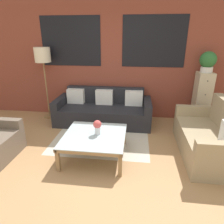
{
  "coord_description": "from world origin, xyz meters",
  "views": [
    {
      "loc": [
        0.6,
        -2.36,
        1.94
      ],
      "look_at": [
        0.16,
        1.21,
        0.55
      ],
      "focal_mm": 32.0,
      "sensor_mm": 36.0,
      "label": 1
    }
  ],
  "objects_px": {
    "potted_plant": "(208,61)",
    "floor_lamp": "(43,58)",
    "couch_dark": "(104,111)",
    "settee_vintage": "(210,138)",
    "flower_vase": "(98,126)",
    "coffee_table": "(95,138)",
    "drawer_cabinet": "(202,99)"
  },
  "relations": [
    {
      "from": "coffee_table",
      "to": "drawer_cabinet",
      "type": "relative_size",
      "value": 0.85
    },
    {
      "from": "floor_lamp",
      "to": "flower_vase",
      "type": "height_order",
      "value": "floor_lamp"
    },
    {
      "from": "coffee_table",
      "to": "floor_lamp",
      "type": "relative_size",
      "value": 0.6
    },
    {
      "from": "settee_vintage",
      "to": "floor_lamp",
      "type": "height_order",
      "value": "floor_lamp"
    },
    {
      "from": "coffee_table",
      "to": "drawer_cabinet",
      "type": "bearing_deg",
      "value": 37.84
    },
    {
      "from": "couch_dark",
      "to": "drawer_cabinet",
      "type": "bearing_deg",
      "value": 5.59
    },
    {
      "from": "coffee_table",
      "to": "couch_dark",
      "type": "bearing_deg",
      "value": 93.43
    },
    {
      "from": "couch_dark",
      "to": "potted_plant",
      "type": "bearing_deg",
      "value": 5.59
    },
    {
      "from": "potted_plant",
      "to": "floor_lamp",
      "type": "bearing_deg",
      "value": -179.08
    },
    {
      "from": "couch_dark",
      "to": "coffee_table",
      "type": "bearing_deg",
      "value": -86.57
    },
    {
      "from": "couch_dark",
      "to": "flower_vase",
      "type": "xyz_separation_m",
      "value": [
        0.14,
        -1.4,
        0.26
      ]
    },
    {
      "from": "coffee_table",
      "to": "settee_vintage",
      "type": "bearing_deg",
      "value": 8.79
    },
    {
      "from": "couch_dark",
      "to": "flower_vase",
      "type": "height_order",
      "value": "couch_dark"
    },
    {
      "from": "settee_vintage",
      "to": "drawer_cabinet",
      "type": "height_order",
      "value": "drawer_cabinet"
    },
    {
      "from": "couch_dark",
      "to": "floor_lamp",
      "type": "relative_size",
      "value": 1.29
    },
    {
      "from": "settee_vintage",
      "to": "flower_vase",
      "type": "xyz_separation_m",
      "value": [
        -1.87,
        -0.26,
        0.23
      ]
    },
    {
      "from": "flower_vase",
      "to": "potted_plant",
      "type": "bearing_deg",
      "value": 37.88
    },
    {
      "from": "coffee_table",
      "to": "floor_lamp",
      "type": "height_order",
      "value": "floor_lamp"
    },
    {
      "from": "coffee_table",
      "to": "flower_vase",
      "type": "relative_size",
      "value": 4.08
    },
    {
      "from": "settee_vintage",
      "to": "coffee_table",
      "type": "xyz_separation_m",
      "value": [
        -1.92,
        -0.3,
        0.04
      ]
    },
    {
      "from": "settee_vintage",
      "to": "coffee_table",
      "type": "height_order",
      "value": "settee_vintage"
    },
    {
      "from": "potted_plant",
      "to": "settee_vintage",
      "type": "bearing_deg",
      "value": -98.64
    },
    {
      "from": "couch_dark",
      "to": "potted_plant",
      "type": "xyz_separation_m",
      "value": [
        2.22,
        0.22,
        1.14
      ]
    },
    {
      "from": "settee_vintage",
      "to": "drawer_cabinet",
      "type": "relative_size",
      "value": 1.35
    },
    {
      "from": "coffee_table",
      "to": "drawer_cabinet",
      "type": "distance_m",
      "value": 2.71
    },
    {
      "from": "drawer_cabinet",
      "to": "potted_plant",
      "type": "relative_size",
      "value": 2.73
    },
    {
      "from": "floor_lamp",
      "to": "drawer_cabinet",
      "type": "bearing_deg",
      "value": 0.91
    },
    {
      "from": "drawer_cabinet",
      "to": "flower_vase",
      "type": "relative_size",
      "value": 4.8
    },
    {
      "from": "floor_lamp",
      "to": "flower_vase",
      "type": "bearing_deg",
      "value": -45.13
    },
    {
      "from": "drawer_cabinet",
      "to": "potted_plant",
      "type": "bearing_deg",
      "value": 90.0
    },
    {
      "from": "potted_plant",
      "to": "couch_dark",
      "type": "bearing_deg",
      "value": -174.41
    },
    {
      "from": "couch_dark",
      "to": "settee_vintage",
      "type": "relative_size",
      "value": 1.35
    }
  ]
}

